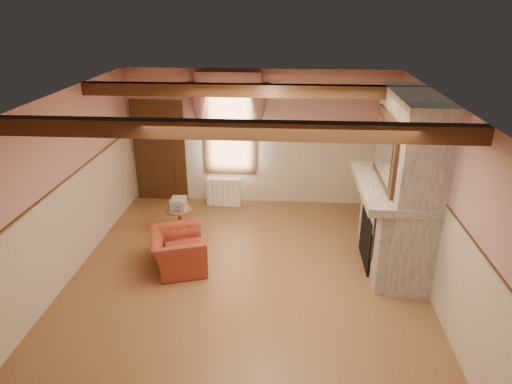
# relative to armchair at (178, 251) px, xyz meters

# --- Properties ---
(floor) EXTENTS (5.50, 6.00, 0.01)m
(floor) POSITION_rel_armchair_xyz_m (1.11, -0.18, -0.31)
(floor) COLOR brown
(floor) RESTS_ON ground
(ceiling) EXTENTS (5.50, 6.00, 0.01)m
(ceiling) POSITION_rel_armchair_xyz_m (1.11, -0.18, 2.49)
(ceiling) COLOR silver
(ceiling) RESTS_ON wall_back
(wall_back) EXTENTS (5.50, 0.02, 2.80)m
(wall_back) POSITION_rel_armchair_xyz_m (1.11, 2.82, 1.09)
(wall_back) COLOR tan
(wall_back) RESTS_ON floor
(wall_front) EXTENTS (5.50, 0.02, 2.80)m
(wall_front) POSITION_rel_armchair_xyz_m (1.11, -3.18, 1.09)
(wall_front) COLOR tan
(wall_front) RESTS_ON floor
(wall_left) EXTENTS (0.02, 6.00, 2.80)m
(wall_left) POSITION_rel_armchair_xyz_m (-1.64, -0.18, 1.09)
(wall_left) COLOR tan
(wall_left) RESTS_ON floor
(wall_right) EXTENTS (0.02, 6.00, 2.80)m
(wall_right) POSITION_rel_armchair_xyz_m (3.86, -0.18, 1.09)
(wall_right) COLOR tan
(wall_right) RESTS_ON floor
(wainscot) EXTENTS (5.50, 6.00, 1.50)m
(wainscot) POSITION_rel_armchair_xyz_m (1.11, -0.18, 0.44)
(wainscot) COLOR beige
(wainscot) RESTS_ON floor
(chair_rail) EXTENTS (5.50, 6.00, 0.08)m
(chair_rail) POSITION_rel_armchair_xyz_m (1.11, -0.18, 1.19)
(chair_rail) COLOR black
(chair_rail) RESTS_ON wainscot
(firebox) EXTENTS (0.20, 0.95, 0.90)m
(firebox) POSITION_rel_armchair_xyz_m (3.11, 0.42, 0.14)
(firebox) COLOR black
(firebox) RESTS_ON floor
(armchair) EXTENTS (1.09, 1.17, 0.62)m
(armchair) POSITION_rel_armchair_xyz_m (0.00, 0.00, 0.00)
(armchair) COLOR maroon
(armchair) RESTS_ON floor
(side_table) EXTENTS (0.62, 0.62, 0.55)m
(side_table) POSITION_rel_armchair_xyz_m (-0.22, 1.07, -0.04)
(side_table) COLOR brown
(side_table) RESTS_ON floor
(book_stack) EXTENTS (0.26, 0.32, 0.20)m
(book_stack) POSITION_rel_armchair_xyz_m (-0.22, 1.08, 0.34)
(book_stack) COLOR #B7AD8C
(book_stack) RESTS_ON side_table
(radiator) EXTENTS (0.71, 0.21, 0.60)m
(radiator) POSITION_rel_armchair_xyz_m (0.39, 2.52, -0.01)
(radiator) COLOR white
(radiator) RESTS_ON floor
(bowl) EXTENTS (0.35, 0.35, 0.09)m
(bowl) POSITION_rel_armchair_xyz_m (3.35, 0.36, 1.15)
(bowl) COLOR brown
(bowl) RESTS_ON mantel
(mantel_clock) EXTENTS (0.14, 0.24, 0.20)m
(mantel_clock) POSITION_rel_armchair_xyz_m (3.35, 1.05, 1.21)
(mantel_clock) COLOR black
(mantel_clock) RESTS_ON mantel
(oil_lamp) EXTENTS (0.11, 0.11, 0.28)m
(oil_lamp) POSITION_rel_armchair_xyz_m (3.35, 0.93, 1.25)
(oil_lamp) COLOR gold
(oil_lamp) RESTS_ON mantel
(candle_red) EXTENTS (0.06, 0.06, 0.16)m
(candle_red) POSITION_rel_armchair_xyz_m (3.35, -0.33, 1.19)
(candle_red) COLOR maroon
(candle_red) RESTS_ON mantel
(jar_yellow) EXTENTS (0.06, 0.06, 0.12)m
(jar_yellow) POSITION_rel_armchair_xyz_m (3.35, 0.24, 1.17)
(jar_yellow) COLOR gold
(jar_yellow) RESTS_ON mantel
(fireplace) EXTENTS (0.85, 2.00, 2.80)m
(fireplace) POSITION_rel_armchair_xyz_m (3.53, 0.42, 1.09)
(fireplace) COLOR gray
(fireplace) RESTS_ON floor
(mantel) EXTENTS (1.05, 2.05, 0.12)m
(mantel) POSITION_rel_armchair_xyz_m (3.35, 0.42, 1.05)
(mantel) COLOR gray
(mantel) RESTS_ON fireplace
(overmantel_mirror) EXTENTS (0.06, 1.44, 1.04)m
(overmantel_mirror) POSITION_rel_armchair_xyz_m (3.17, 0.42, 1.66)
(overmantel_mirror) COLOR silver
(overmantel_mirror) RESTS_ON fireplace
(door) EXTENTS (1.10, 0.10, 2.10)m
(door) POSITION_rel_armchair_xyz_m (-0.99, 2.76, 0.74)
(door) COLOR black
(door) RESTS_ON floor
(window) EXTENTS (1.06, 0.08, 2.02)m
(window) POSITION_rel_armchair_xyz_m (0.51, 2.79, 1.34)
(window) COLOR white
(window) RESTS_ON wall_back
(window_drapes) EXTENTS (1.30, 0.14, 1.40)m
(window_drapes) POSITION_rel_armchair_xyz_m (0.51, 2.70, 1.94)
(window_drapes) COLOR gray
(window_drapes) RESTS_ON wall_back
(ceiling_beam_front) EXTENTS (5.50, 0.18, 0.20)m
(ceiling_beam_front) POSITION_rel_armchair_xyz_m (1.11, -1.38, 2.39)
(ceiling_beam_front) COLOR black
(ceiling_beam_front) RESTS_ON ceiling
(ceiling_beam_back) EXTENTS (5.50, 0.18, 0.20)m
(ceiling_beam_back) POSITION_rel_armchair_xyz_m (1.11, 1.02, 2.39)
(ceiling_beam_back) COLOR black
(ceiling_beam_back) RESTS_ON ceiling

